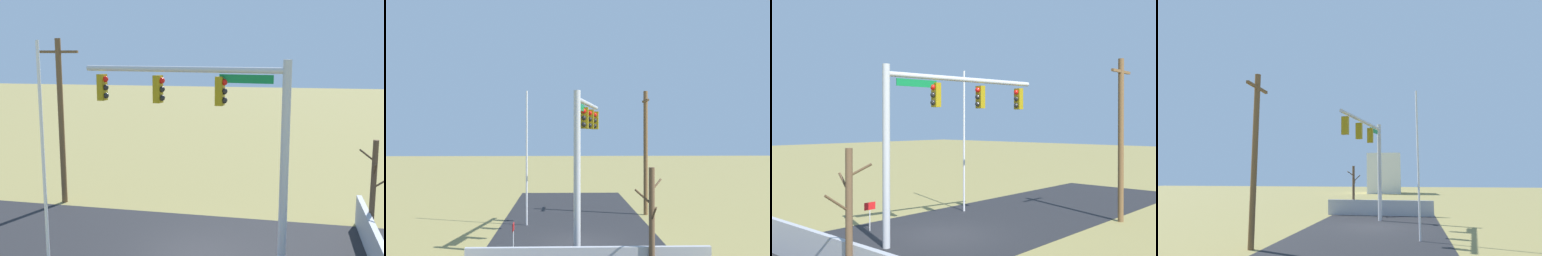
# 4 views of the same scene
# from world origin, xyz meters

# --- Properties ---
(ground_plane) EXTENTS (160.00, 160.00, 0.00)m
(ground_plane) POSITION_xyz_m (0.00, 0.00, 0.00)
(ground_plane) COLOR olive
(road_surface) EXTENTS (28.00, 8.00, 0.01)m
(road_surface) POSITION_xyz_m (-4.00, 0.00, 0.01)
(road_surface) COLOR #232326
(road_surface) RESTS_ON ground_plane
(sidewalk_corner) EXTENTS (6.00, 6.00, 0.01)m
(sidewalk_corner) POSITION_xyz_m (3.87, -0.06, 0.00)
(sidewalk_corner) COLOR #B7B5AD
(sidewalk_corner) RESTS_ON ground_plane
(retaining_fence) EXTENTS (0.20, 8.30, 1.21)m
(retaining_fence) POSITION_xyz_m (5.88, 0.25, 0.61)
(retaining_fence) COLOR #A8A8AD
(retaining_fence) RESTS_ON ground_plane
(signal_mast) EXTENTS (7.40, 1.51, 6.76)m
(signal_mast) POSITION_xyz_m (0.68, 0.33, 4.85)
(signal_mast) COLOR #B2B5BA
(signal_mast) RESTS_ON ground_plane
(flagpole) EXTENTS (0.10, 0.10, 7.33)m
(flagpole) POSITION_xyz_m (-4.16, -2.60, 3.67)
(flagpole) COLOR silver
(flagpole) RESTS_ON ground_plane
(utility_pole) EXTENTS (1.90, 0.26, 7.61)m
(utility_pole) POSITION_xyz_m (-7.27, 4.46, 3.97)
(utility_pole) COLOR brown
(utility_pole) RESTS_ON ground_plane
(bare_tree) EXTENTS (1.27, 1.02, 3.90)m
(bare_tree) POSITION_xyz_m (6.04, 2.35, 2.01)
(bare_tree) COLOR brown
(bare_tree) RESTS_ON ground_plane
(open_sign) EXTENTS (0.56, 0.04, 1.22)m
(open_sign) POSITION_xyz_m (1.69, -2.72, 0.91)
(open_sign) COLOR silver
(open_sign) RESTS_ON ground_plane
(distant_building) EXTENTS (7.38, 6.41, 7.26)m
(distant_building) POSITION_xyz_m (42.04, 2.75, 3.63)
(distant_building) COLOR silver
(distant_building) RESTS_ON ground_plane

